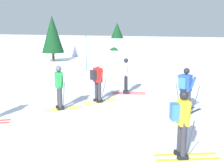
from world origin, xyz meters
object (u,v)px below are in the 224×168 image
at_px(skier_red, 97,80).
at_px(trail_marker_pole, 86,53).
at_px(skier_green, 59,86).
at_px(skier_blue, 185,89).
at_px(skier_white, 126,75).
at_px(conifer_far_centre, 52,34).
at_px(conifer_far_right, 117,36).
at_px(skier_yellow, 182,121).

height_order(skier_red, trail_marker_pole, trail_marker_pole).
height_order(skier_green, skier_blue, same).
distance_m(skier_red, skier_white, 2.02).
relative_size(skier_white, skier_green, 1.00).
height_order(skier_blue, conifer_far_centre, conifer_far_centre).
bearing_deg(skier_red, skier_green, -124.20).
bearing_deg(conifer_far_right, skier_blue, -63.99).
xyz_separation_m(skier_blue, trail_marker_pole, (-7.64, 8.16, 0.30)).
distance_m(skier_white, skier_yellow, 6.77).
distance_m(skier_white, trail_marker_pole, 7.51).
relative_size(skier_yellow, conifer_far_right, 0.50).
bearing_deg(trail_marker_pole, skier_white, -51.25).
relative_size(conifer_far_right, conifer_far_centre, 0.85).
relative_size(skier_red, skier_blue, 1.00).
height_order(skier_white, skier_green, same).
xyz_separation_m(skier_white, conifer_far_centre, (-9.62, 9.52, 1.49)).
xyz_separation_m(skier_yellow, conifer_far_right, (-8.37, 20.33, 1.15)).
relative_size(skier_blue, skier_yellow, 1.00).
distance_m(skier_yellow, trail_marker_pole, 14.21).
distance_m(skier_red, conifer_far_centre, 14.57).
xyz_separation_m(skier_white, skier_blue, (2.94, -2.31, 0.04)).
xyz_separation_m(skier_blue, skier_yellow, (0.24, -3.67, -0.00)).
height_order(trail_marker_pole, conifer_far_right, conifer_far_right).
bearing_deg(skier_white, conifer_far_right, 109.88).
bearing_deg(skier_yellow, skier_blue, 93.71).
distance_m(skier_red, skier_blue, 3.66).
xyz_separation_m(skier_green, skier_yellow, (4.85, -2.63, 0.04)).
relative_size(skier_green, skier_yellow, 1.00).
bearing_deg(skier_yellow, skier_white, 118.01).
height_order(skier_red, skier_green, same).
height_order(skier_red, conifer_far_right, conifer_far_right).
bearing_deg(skier_red, conifer_far_centre, 128.04).
height_order(skier_white, conifer_far_right, conifer_far_right).
relative_size(skier_white, conifer_far_centre, 0.42).
relative_size(skier_white, skier_yellow, 1.00).
bearing_deg(skier_red, skier_blue, -6.49).
height_order(skier_blue, conifer_far_right, conifer_far_right).
xyz_separation_m(skier_blue, conifer_far_centre, (-12.57, 11.83, 1.45)).
height_order(skier_blue, trail_marker_pole, trail_marker_pole).
bearing_deg(skier_yellow, skier_green, 151.54).
relative_size(skier_green, skier_blue, 1.00).
relative_size(skier_red, skier_yellow, 1.00).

